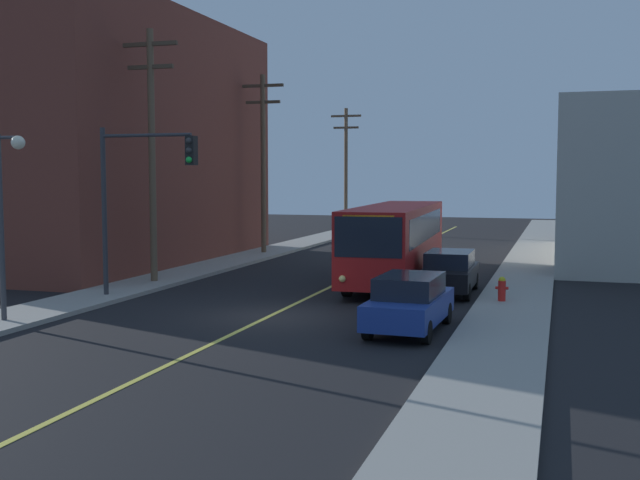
{
  "coord_description": "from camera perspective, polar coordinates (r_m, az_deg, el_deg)",
  "views": [
    {
      "loc": [
        8.74,
        -22.48,
        4.45
      ],
      "look_at": [
        0.0,
        5.34,
        2.0
      ],
      "focal_mm": 43.26,
      "sensor_mm": 36.0,
      "label": 1
    }
  ],
  "objects": [
    {
      "name": "ground_plane",
      "position": [
        24.52,
        -3.76,
        -5.66
      ],
      "size": [
        120.0,
        120.0,
        0.0
      ],
      "primitive_type": "plane",
      "color": "black"
    },
    {
      "name": "parked_car_black",
      "position": [
        29.34,
        9.57,
        -2.33
      ],
      "size": [
        1.87,
        4.42,
        1.62
      ],
      "color": "black",
      "rests_on": "ground"
    },
    {
      "name": "sidewalk_left",
      "position": [
        36.46,
        -8.71,
        -2.14
      ],
      "size": [
        2.5,
        90.0,
        0.15
      ],
      "primitive_type": "cube",
      "color": "gray",
      "rests_on": "ground"
    },
    {
      "name": "lane_stripe_center",
      "position": [
        38.74,
        4.29,
        -1.8
      ],
      "size": [
        0.16,
        60.0,
        0.01
      ],
      "primitive_type": "cube",
      "color": "#D8CC4C",
      "rests_on": "ground"
    },
    {
      "name": "utility_pole_mid",
      "position": [
        43.17,
        -4.22,
        6.27
      ],
      "size": [
        2.4,
        0.28,
        9.84
      ],
      "color": "brown",
      "rests_on": "sidewalk_left"
    },
    {
      "name": "street_lamp_left",
      "position": [
        24.43,
        -22.19,
        2.79
      ],
      "size": [
        0.98,
        0.4,
        5.5
      ],
      "color": "#38383D",
      "rests_on": "sidewalk_left"
    },
    {
      "name": "city_bus",
      "position": [
        32.14,
        5.65,
        0.08
      ],
      "size": [
        3.1,
        12.24,
        3.2
      ],
      "color": "maroon",
      "rests_on": "ground"
    },
    {
      "name": "traffic_signal_left_corner",
      "position": [
        27.9,
        -13.08,
        4.38
      ],
      "size": [
        3.75,
        0.48,
        6.0
      ],
      "color": "#2D2D33",
      "rests_on": "sidewalk_left"
    },
    {
      "name": "utility_pole_far",
      "position": [
        60.56,
        1.93,
        5.7
      ],
      "size": [
        2.4,
        0.28,
        9.52
      ],
      "color": "brown",
      "rests_on": "sidewalk_left"
    },
    {
      "name": "sidewalk_right",
      "position": [
        32.8,
        14.7,
        -3.02
      ],
      "size": [
        2.5,
        90.0,
        0.15
      ],
      "primitive_type": "cube",
      "color": "gray",
      "rests_on": "ground"
    },
    {
      "name": "parked_car_blue",
      "position": [
        22.17,
        6.63,
        -4.59
      ],
      "size": [
        1.96,
        4.46,
        1.62
      ],
      "color": "navy",
      "rests_on": "ground"
    },
    {
      "name": "building_left_brick",
      "position": [
        41.09,
        -15.45,
        7.07
      ],
      "size": [
        10.0,
        19.44,
        12.41
      ],
      "color": "brown",
      "rests_on": "ground"
    },
    {
      "name": "fire_hydrant",
      "position": [
        27.18,
        13.3,
        -3.5
      ],
      "size": [
        0.44,
        0.26,
        0.84
      ],
      "color": "red",
      "rests_on": "sidewalk_right"
    },
    {
      "name": "utility_pole_near",
      "position": [
        32.02,
        -12.33,
        6.96
      ],
      "size": [
        2.4,
        0.28,
        10.13
      ],
      "color": "brown",
      "rests_on": "sidewalk_left"
    }
  ]
}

